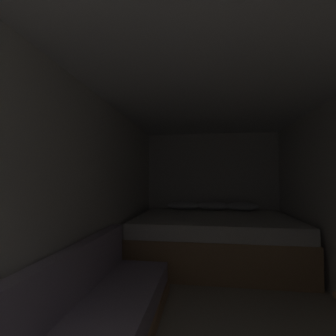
% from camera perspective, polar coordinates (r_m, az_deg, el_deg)
% --- Properties ---
extents(ground_plane, '(6.98, 6.98, 0.00)m').
position_cam_1_polar(ground_plane, '(2.63, 11.85, -30.68)').
color(ground_plane, '#B2A893').
extents(wall_back, '(2.53, 0.05, 2.11)m').
position_cam_1_polar(wall_back, '(4.84, 9.92, -4.69)').
color(wall_back, silver).
rests_on(wall_back, ground).
extents(wall_left, '(0.05, 4.98, 2.11)m').
position_cam_1_polar(wall_left, '(2.57, -17.30, -6.68)').
color(wall_left, silver).
rests_on(wall_left, ground).
extents(ceiling_slab, '(2.53, 4.98, 0.05)m').
position_cam_1_polar(ceiling_slab, '(2.48, 11.41, 18.46)').
color(ceiling_slab, white).
rests_on(ceiling_slab, wall_left).
extents(bed, '(2.31, 1.76, 0.84)m').
position_cam_1_polar(bed, '(4.00, 10.38, -15.34)').
color(bed, tan).
rests_on(bed, ground).
extents(sofa_left, '(0.67, 2.39, 0.72)m').
position_cam_1_polar(sofa_left, '(2.07, -17.84, -32.01)').
color(sofa_left, tan).
rests_on(sofa_left, ground).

